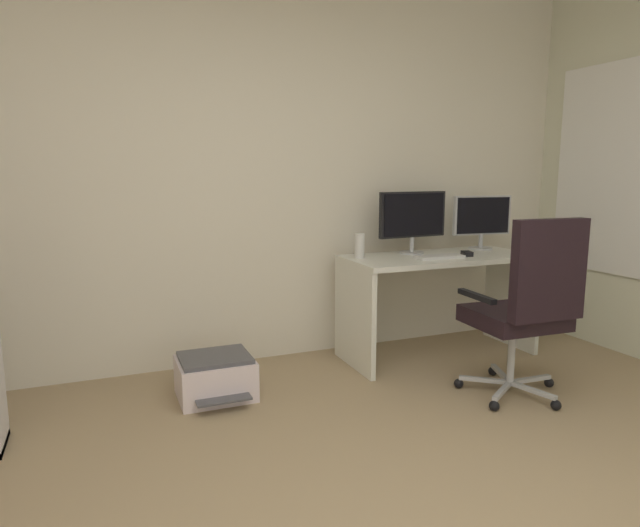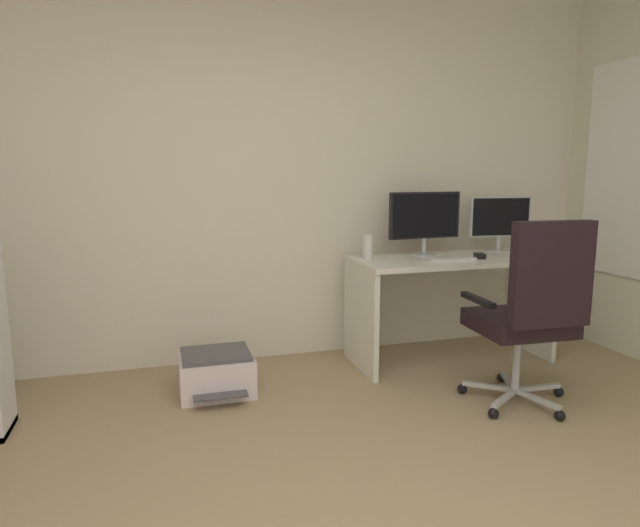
{
  "view_description": "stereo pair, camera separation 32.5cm",
  "coord_description": "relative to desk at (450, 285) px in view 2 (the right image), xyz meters",
  "views": [
    {
      "loc": [
        -0.89,
        -1.22,
        1.33
      ],
      "look_at": [
        0.33,
        1.76,
        0.8
      ],
      "focal_mm": 30.78,
      "sensor_mm": 36.0,
      "label": 1
    },
    {
      "loc": [
        -0.58,
        -1.32,
        1.33
      ],
      "look_at": [
        0.33,
        1.76,
        0.8
      ],
      "focal_mm": 30.78,
      "sensor_mm": 36.0,
      "label": 2
    }
  ],
  "objects": [
    {
      "name": "monitor_secondary",
      "position": [
        0.48,
        0.15,
        0.45
      ],
      "size": [
        0.48,
        0.18,
        0.41
      ],
      "color": "#B2B5B7",
      "rests_on": "desk"
    },
    {
      "name": "desk",
      "position": [
        0.0,
        0.0,
        0.0
      ],
      "size": [
        1.38,
        0.6,
        0.74
      ],
      "color": "silver",
      "rests_on": "ground"
    },
    {
      "name": "computer_mouse",
      "position": [
        0.16,
        -0.1,
        0.22
      ],
      "size": [
        0.09,
        0.11,
        0.03
      ],
      "primitive_type": "cube",
      "rotation": [
        0.0,
        0.0,
        -0.3
      ],
      "color": "black",
      "rests_on": "desk"
    },
    {
      "name": "printer",
      "position": [
        -1.66,
        -0.15,
        -0.41
      ],
      "size": [
        0.44,
        0.46,
        0.26
      ],
      "color": "silver",
      "rests_on": "ground"
    },
    {
      "name": "wall_back",
      "position": [
        -1.38,
        0.47,
        0.85
      ],
      "size": [
        5.36,
        0.1,
        2.78
      ],
      "primitive_type": "cube",
      "color": "silver",
      "rests_on": "ground"
    },
    {
      "name": "monitor_main",
      "position": [
        -0.14,
        0.15,
        0.47
      ],
      "size": [
        0.56,
        0.18,
        0.45
      ],
      "color": "#B2B5B7",
      "rests_on": "desk"
    },
    {
      "name": "keyboard",
      "position": [
        -0.08,
        -0.12,
        0.21
      ],
      "size": [
        0.34,
        0.14,
        0.02
      ],
      "primitive_type": "cube",
      "rotation": [
        0.0,
        0.0,
        -0.04
      ],
      "color": "silver",
      "rests_on": "desk"
    },
    {
      "name": "desktop_speaker",
      "position": [
        -0.59,
        0.1,
        0.29
      ],
      "size": [
        0.07,
        0.07,
        0.17
      ],
      "primitive_type": "cylinder",
      "color": "silver",
      "rests_on": "desk"
    },
    {
      "name": "office_chair",
      "position": [
        -0.0,
        -0.88,
        0.05
      ],
      "size": [
        0.63,
        0.63,
        1.09
      ],
      "color": "#B7BABC",
      "rests_on": "ground"
    }
  ]
}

